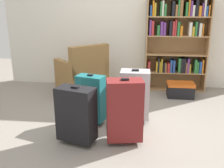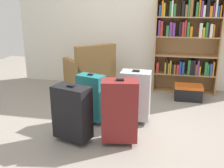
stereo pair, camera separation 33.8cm
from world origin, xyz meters
name	(u,v)px [view 1 (the left image)]	position (x,y,z in m)	size (l,w,h in m)	color
ground_plane	(118,129)	(0.00, 0.00, 0.00)	(8.12, 8.12, 0.00)	gray
back_wall	(127,17)	(0.00, 1.95, 1.30)	(4.64, 0.10, 2.60)	silver
bookshelf	(177,40)	(0.90, 1.74, 0.92)	(1.08, 0.31, 1.64)	#A87F51
armchair	(83,77)	(-0.73, 1.28, 0.32)	(0.99, 0.99, 0.90)	olive
mug	(108,96)	(-0.26, 1.10, 0.05)	(0.12, 0.08, 0.10)	white
storage_box	(180,89)	(0.96, 1.31, 0.14)	(0.45, 0.29, 0.26)	black
suitcase_dark_red	(125,110)	(0.10, -0.31, 0.40)	(0.44, 0.31, 0.77)	maroon
suitcase_teal	(91,98)	(-0.38, 0.15, 0.35)	(0.40, 0.29, 0.68)	#19666B
suitcase_silver	(135,94)	(0.20, 0.30, 0.38)	(0.39, 0.26, 0.72)	#B7BABF
suitcase_black	(76,114)	(-0.44, -0.38, 0.36)	(0.47, 0.34, 0.69)	black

